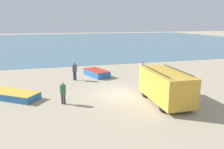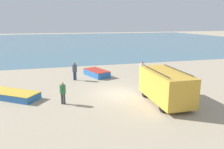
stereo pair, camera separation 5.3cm
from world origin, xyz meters
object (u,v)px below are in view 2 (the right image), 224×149
Objects in this scene: fisherman_0 at (142,68)px; fishing_rowboat_1 at (96,73)px; parked_van at (165,86)px; fisherman_2 at (63,91)px; fishing_rowboat_0 at (10,95)px; fisherman_1 at (75,70)px; fishing_rowboat_2 at (162,71)px.

fishing_rowboat_1 is at bearing -44.91° from fisherman_0.
parked_van is 7.39m from fisherman_2.
fishing_rowboat_0 is 12.59m from fisherman_0.
parked_van is 1.01× the size of fishing_rowboat_0.
fisherman_0 reaches higher than fisherman_1.
fishing_rowboat_1 reaches higher than fishing_rowboat_0.
fisherman_1 is at bearing 96.69° from fishing_rowboat_1.
fisherman_0 is at bearing 129.33° from fisherman_2.
fisherman_0 is (4.39, -2.44, 0.76)m from fishing_rowboat_1.
fisherman_1 is (-9.93, -0.38, 0.77)m from fishing_rowboat_2.
fishing_rowboat_0 is 1.26× the size of fishing_rowboat_1.
fisherman_2 reaches higher than fishing_rowboat_0.
fisherman_0 is at bearing -79.73° from fishing_rowboat_2.
parked_van is 9.90m from fishing_rowboat_1.
fishing_rowboat_2 is (4.19, 8.42, -0.96)m from parked_van.
fisherman_2 is (-7.21, 1.62, -0.30)m from parked_van.
fisherman_0 is at bearing -7.80° from parked_van.
parked_van reaches higher than fishing_rowboat_2.
fishing_rowboat_0 is 2.75× the size of fisherman_0.
fisherman_1 reaches higher than fisherman_2.
fishing_rowboat_2 is at bearing -117.12° from fishing_rowboat_1.
fisherman_0 is 9.79m from fisherman_2.
parked_van reaches higher than fishing_rowboat_1.
fisherman_1 is at bearing 36.55° from parked_van.
parked_van is at bearing 84.42° from fisherman_2.
fishing_rowboat_1 is 8.62m from fisherman_2.
fishing_rowboat_1 is 2.82m from fisherman_1.
fisherman_2 is at bearing -162.68° from fisherman_1.
fishing_rowboat_2 is at bearing -57.55° from fisherman_1.
fishing_rowboat_0 is at bearing -90.50° from fishing_rowboat_2.
fisherman_2 reaches higher than fishing_rowboat_1.
fisherman_1 is (5.44, 4.03, 0.82)m from fishing_rowboat_0.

